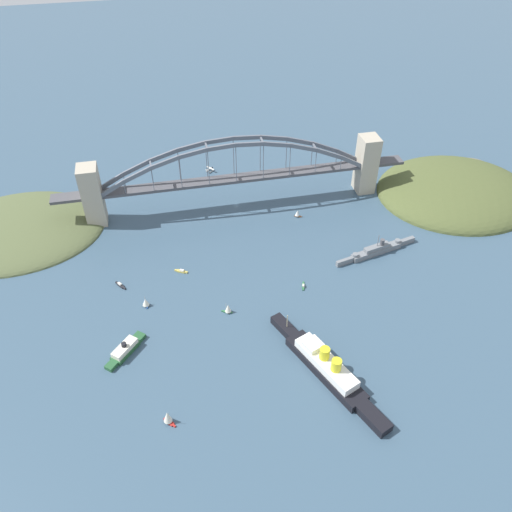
% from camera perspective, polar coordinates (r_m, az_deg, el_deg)
% --- Properties ---
extents(ground_plane, '(1400.00, 1400.00, 0.00)m').
position_cam_1_polar(ground_plane, '(444.14, -2.19, 5.64)').
color(ground_plane, '#385166').
extents(harbor_arch_bridge, '(291.50, 17.79, 60.94)m').
position_cam_1_polar(harbor_arch_bridge, '(429.44, -2.28, 8.63)').
color(harbor_arch_bridge, '#ADA38E').
rests_on(harbor_arch_bridge, ground).
extents(headland_west_shore, '(137.12, 123.08, 31.95)m').
position_cam_1_polar(headland_west_shore, '(492.27, 21.04, 6.53)').
color(headland_west_shore, '#4C562D').
rests_on(headland_west_shore, ground).
extents(headland_east_shore, '(135.75, 112.91, 18.18)m').
position_cam_1_polar(headland_east_shore, '(455.76, -24.43, 2.62)').
color(headland_east_shore, '#515B38').
rests_on(headland_east_shore, ground).
extents(ocean_liner, '(45.60, 96.20, 18.46)m').
position_cam_1_polar(ocean_liner, '(313.64, 7.71, -11.94)').
color(ocean_liner, black).
rests_on(ocean_liner, ground).
extents(naval_cruiser, '(68.75, 19.06, 17.49)m').
position_cam_1_polar(naval_cruiser, '(400.64, 13.14, 0.64)').
color(naval_cruiser, slate).
rests_on(naval_cruiser, ground).
extents(harbor_ferry_steamer, '(25.74, 28.10, 8.53)m').
position_cam_1_polar(harbor_ferry_steamer, '(332.13, -14.15, -9.92)').
color(harbor_ferry_steamer, '#23512D').
rests_on(harbor_ferry_steamer, ground).
extents(seaplane_taxiing_near_bridge, '(8.33, 8.57, 4.97)m').
position_cam_1_polar(seaplane_taxiing_near_bridge, '(490.98, -5.10, 9.44)').
color(seaplane_taxiing_near_bridge, '#B7B7B2').
rests_on(seaplane_taxiing_near_bridge, ground).
extents(small_boat_0, '(7.25, 9.38, 2.43)m').
position_cam_1_polar(small_boat_0, '(376.70, -14.67, -3.11)').
color(small_boat_0, black).
rests_on(small_boat_0, ground).
extents(small_boat_1, '(6.00, 4.60, 6.88)m').
position_cam_1_polar(small_boat_1, '(429.23, 4.56, 4.68)').
color(small_boat_1, brown).
rests_on(small_boat_1, ground).
extents(small_boat_2, '(7.22, 5.51, 8.10)m').
position_cam_1_polar(small_boat_2, '(344.76, -3.10, -5.75)').
color(small_boat_2, '#2D6B3D').
rests_on(small_boat_2, ground).
extents(small_boat_3, '(3.51, 8.60, 2.01)m').
position_cam_1_polar(small_boat_3, '(365.61, 5.21, -3.29)').
color(small_boat_3, '#2D6B3D').
rests_on(small_boat_3, ground).
extents(small_boat_4, '(5.28, 8.33, 7.34)m').
position_cam_1_polar(small_boat_4, '(356.55, -12.03, -4.98)').
color(small_boat_4, '#234C8C').
rests_on(small_boat_4, ground).
extents(small_boat_5, '(9.37, 5.95, 2.13)m').
position_cam_1_polar(small_boat_5, '(379.42, -8.20, -1.65)').
color(small_boat_5, gold).
rests_on(small_boat_5, ground).
extents(small_boat_6, '(7.08, 7.67, 10.10)m').
position_cam_1_polar(small_boat_6, '(295.92, -9.68, -17.04)').
color(small_boat_6, '#B2231E').
rests_on(small_boat_6, ground).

